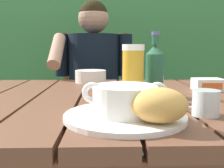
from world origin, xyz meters
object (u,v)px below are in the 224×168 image
serving_plate (125,116)px  water_glass_small (206,103)px  person_eating (93,81)px  bread_roll (160,105)px  beer_bottle (155,70)px  diner_bowl (91,76)px  butter_tub (208,84)px  soup_bowl (125,99)px  beer_glass (133,73)px  table_knife (170,106)px  chair_near_diner (95,107)px

serving_plate → water_glass_small: size_ratio=4.38×
person_eating → bread_roll: 1.10m
beer_bottle → water_glass_small: (0.08, -0.27, -0.06)m
serving_plate → diner_bowl: size_ratio=1.94×
bread_roll → beer_bottle: 0.37m
beer_bottle → butter_tub: (0.24, 0.12, -0.07)m
bread_roll → beer_bottle: (0.06, 0.36, 0.04)m
person_eating → butter_tub: (0.49, -0.60, 0.06)m
serving_plate → soup_bowl: size_ratio=1.43×
person_eating → beer_glass: 0.81m
butter_tub → beer_bottle: bearing=-153.7°
beer_glass → table_knife: beer_glass is taller
soup_bowl → water_glass_small: soup_bowl is taller
person_eating → butter_tub: 0.77m
chair_near_diner → beer_bottle: 1.01m
chair_near_diner → butter_tub: bearing=-58.9°
chair_near_diner → serving_plate: (0.12, -1.20, 0.26)m
person_eating → water_glass_small: bearing=-71.6°
beer_bottle → water_glass_small: size_ratio=3.33×
chair_near_diner → beer_glass: (0.16, -0.99, 0.34)m
serving_plate → butter_tub: size_ratio=2.62×
diner_bowl → person_eating: bearing=90.5°
beer_bottle → table_knife: bearing=-86.2°
soup_bowl → serving_plate: bearing=-90.0°
chair_near_diner → diner_bowl: 0.62m
bread_roll → beer_glass: beer_glass is taller
table_knife → diner_bowl: bearing=114.9°
beer_bottle → serving_plate: bearing=-113.8°
diner_bowl → table_knife: bearing=-65.1°
water_glass_small → beer_glass: bearing=130.0°
person_eating → table_knife: (0.26, -0.89, 0.04)m
serving_plate → beer_bottle: beer_bottle is taller
soup_bowl → beer_bottle: 0.31m
beer_glass → butter_tub: bearing=30.5°
person_eating → table_knife: 0.93m
bread_roll → table_knife: bearing=68.9°
serving_plate → table_knife: serving_plate is taller
serving_plate → beer_glass: bearing=78.7°
serving_plate → beer_bottle: 0.32m
person_eating → water_glass_small: (0.33, -0.98, 0.07)m
chair_near_diner → serving_plate: chair_near_diner is taller
beer_glass → butter_tub: 0.38m
beer_glass → water_glass_small: size_ratio=2.68×
beer_bottle → butter_tub: beer_bottle is taller
chair_near_diner → water_glass_small: size_ratio=15.44×
chair_near_diner → bread_roll: bearing=-81.8°
diner_bowl → water_glass_small: bearing=-63.1°
diner_bowl → butter_tub: bearing=-27.5°
chair_near_diner → beer_glass: chair_near_diner is taller
beer_glass → table_knife: 0.17m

